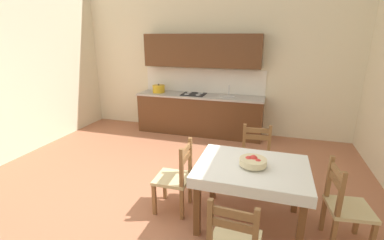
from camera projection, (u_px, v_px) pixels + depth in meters
The scene contains 8 objects.
ground_plane at pixel (159, 204), 3.70m from camera, with size 6.68×6.80×0.10m, color #AD6B4C.
wall_back at pixel (213, 42), 5.97m from camera, with size 6.68×0.12×4.07m, color beige.
kitchen_cabinetry at pixel (200, 96), 6.07m from camera, with size 2.83×0.63×2.20m.
dining_table at pixel (251, 176), 3.08m from camera, with size 1.25×0.96×0.75m.
dining_chair_kitchen_side at pixel (256, 160), 3.89m from camera, with size 0.46×0.46×0.93m.
dining_chair_window_side at pixel (345, 207), 2.82m from camera, with size 0.47×0.47×0.93m.
dining_chair_tv_side at pixel (176, 178), 3.40m from camera, with size 0.43×0.43×0.93m.
fruit_bowl at pixel (253, 162), 3.00m from camera, with size 0.30×0.30×0.12m.
Camera 1 is at (1.37, -2.92, 2.14)m, focal length 25.31 mm.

